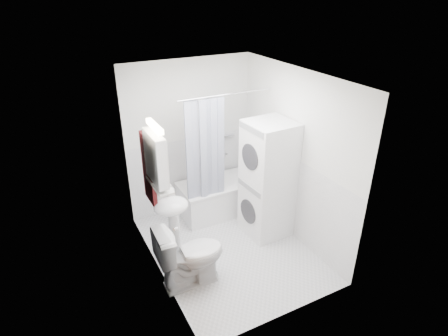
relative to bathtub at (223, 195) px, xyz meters
name	(u,v)px	position (x,y,z in m)	size (l,w,h in m)	color
floor	(230,249)	(-0.37, -0.92, -0.29)	(2.60, 2.60, 0.00)	silver
room_walls	(230,151)	(-0.37, -0.92, 1.19)	(2.60, 2.60, 2.60)	silver
wainscot	(220,202)	(-0.37, -0.63, 0.31)	(1.98, 2.58, 2.58)	white
door	(176,229)	(-1.32, -1.47, 0.71)	(0.05, 2.00, 2.00)	brown
bathtub	(223,195)	(0.00, 0.00, 0.00)	(1.39, 0.66, 0.53)	white
tub_spout	(225,153)	(0.20, 0.33, 0.56)	(0.04, 0.04, 0.12)	silver
curtain_rod	(232,94)	(0.00, -0.27, 1.71)	(0.02, 0.02, 1.57)	silver
shower_curtain	(206,151)	(-0.41, -0.27, 0.96)	(0.55, 0.02, 1.45)	#141F49
sink	(172,216)	(-1.13, -0.79, 0.41)	(0.44, 0.37, 1.04)	white
medicine_cabinet	(156,157)	(-1.28, -0.82, 1.27)	(0.13, 0.50, 0.71)	white
shelf	(160,185)	(-1.26, -0.82, 0.91)	(0.18, 0.54, 0.03)	silver
shower_caddy	(228,135)	(0.25, 0.32, 0.86)	(0.22, 0.06, 0.02)	silver
towel	(148,168)	(-1.31, -0.57, 1.03)	(0.07, 0.38, 0.91)	#4D1519
washer_dryer	(268,180)	(0.30, -0.78, 0.56)	(0.64, 0.63, 1.71)	white
toilet	(190,255)	(-1.09, -1.26, 0.11)	(0.46, 0.83, 0.81)	white
soap_pump	(171,194)	(-1.08, -0.67, 0.66)	(0.08, 0.17, 0.08)	gray
shelf_bottle	(164,187)	(-1.26, -0.97, 0.96)	(0.07, 0.18, 0.07)	gray
shelf_cup	(156,176)	(-1.26, -0.70, 0.97)	(0.10, 0.09, 0.10)	gray
shampoo_a	(212,134)	(-0.02, 0.32, 0.93)	(0.13, 0.17, 0.13)	gray
shampoo_b	(219,134)	(0.10, 0.32, 0.91)	(0.08, 0.21, 0.08)	#272C9F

